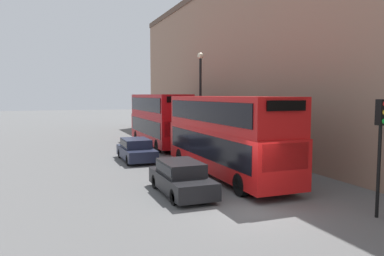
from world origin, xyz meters
TOP-DOWN VIEW (x-y plane):
  - ground_plane at (0.00, 0.00)m, footprint 200.00×200.00m
  - bus_leading at (1.60, 5.87)m, footprint 2.59×10.98m
  - bus_second_in_queue at (1.60, 18.58)m, footprint 2.59×10.40m
  - car_dark_sedan at (-1.80, 3.23)m, footprint 1.78×4.39m
  - car_hatchback at (-1.80, 12.21)m, footprint 1.86×4.43m
  - traffic_light at (3.64, -2.23)m, footprint 0.30×0.36m
  - street_lamp at (3.25, 13.38)m, footprint 0.44×0.44m

SIDE VIEW (x-z plane):
  - ground_plane at x=0.00m, z-range 0.00..0.00m
  - car_hatchback at x=-1.80m, z-range 0.04..1.48m
  - car_dark_sedan at x=-1.80m, z-range 0.04..1.48m
  - bus_leading at x=1.60m, z-range 0.23..4.47m
  - bus_second_in_queue at x=1.60m, z-range 0.22..4.59m
  - traffic_light at x=3.64m, z-range 0.91..5.08m
  - street_lamp at x=3.25m, z-range 0.79..8.16m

